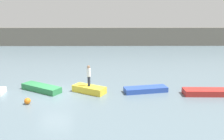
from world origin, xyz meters
The scene contains 8 objects.
ground_plane centered at (0.00, 0.00, 0.00)m, with size 120.00×120.00×0.00m, color slate.
embankment_wall centered at (0.00, 28.09, 1.76)m, with size 80.00×1.20×3.53m, color #666056.
rowboat_green centered at (-1.25, 0.73, 0.24)m, with size 3.61×1.04×0.48m, color #2D7F47.
rowboat_yellow centered at (2.72, 0.30, 0.27)m, with size 2.71×1.03×0.54m, color gold.
rowboat_blue centered at (7.29, 0.39, 0.20)m, with size 3.49×1.03×0.41m, color #2B4CAD.
rowboat_red centered at (11.87, -0.35, 0.23)m, with size 3.43×1.14×0.46m, color red.
person_white_shirt centered at (2.72, 0.30, 1.48)m, with size 0.32×0.32×1.70m.
mooring_buoy centered at (-1.40, -2.09, 0.22)m, with size 0.45×0.45×0.45m, color orange.
Camera 1 is at (4.41, -17.21, 6.19)m, focal length 36.74 mm.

